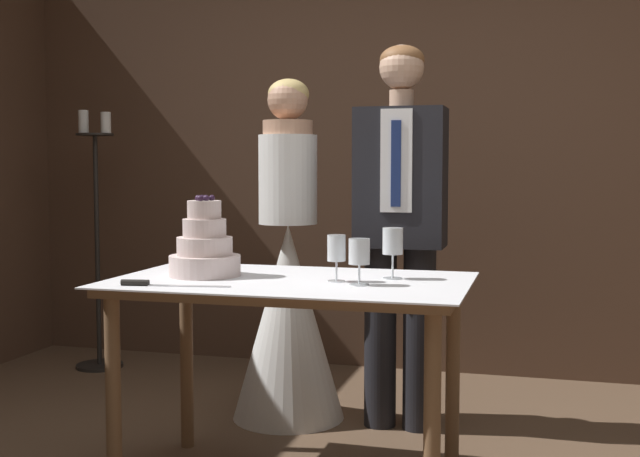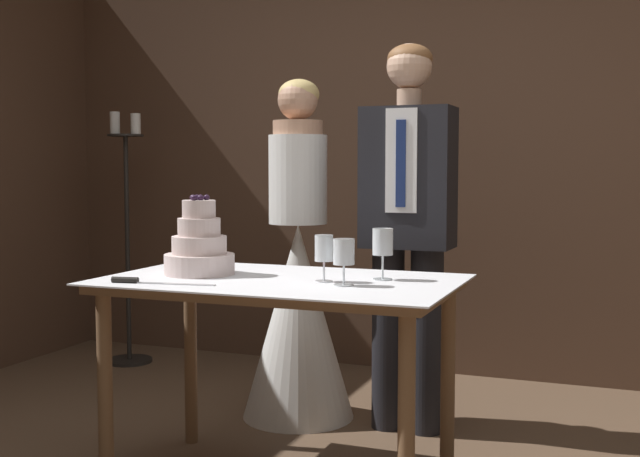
{
  "view_description": "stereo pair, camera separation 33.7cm",
  "coord_description": "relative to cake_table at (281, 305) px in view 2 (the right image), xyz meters",
  "views": [
    {
      "loc": [
        0.85,
        -2.57,
        1.21
      ],
      "look_at": [
        -0.04,
        0.67,
        0.96
      ],
      "focal_mm": 45.0,
      "sensor_mm": 36.0,
      "label": 1
    },
    {
      "loc": [
        1.17,
        -2.47,
        1.21
      ],
      "look_at": [
        -0.04,
        0.67,
        0.96
      ],
      "focal_mm": 45.0,
      "sensor_mm": 36.0,
      "label": 2
    }
  ],
  "objects": [
    {
      "name": "wine_glass_far",
      "position": [
        0.28,
        -0.08,
        0.21
      ],
      "size": [
        0.08,
        0.08,
        0.17
      ],
      "color": "silver",
      "rests_on": "cake_table"
    },
    {
      "name": "groom",
      "position": [
        0.27,
        0.82,
        0.29
      ],
      "size": [
        0.41,
        0.25,
        1.77
      ],
      "color": "black",
      "rests_on": "ground_plane"
    },
    {
      "name": "wall_back",
      "position": [
        0.04,
        1.96,
        0.58
      ],
      "size": [
        4.96,
        0.12,
        2.56
      ],
      "primitive_type": "cube",
      "color": "#513828",
      "rests_on": "ground_plane"
    },
    {
      "name": "bride",
      "position": [
        -0.27,
        0.82,
        -0.1
      ],
      "size": [
        0.54,
        0.54,
        1.64
      ],
      "color": "white",
      "rests_on": "ground_plane"
    },
    {
      "name": "tiered_cake",
      "position": [
        -0.35,
        0.0,
        0.2
      ],
      "size": [
        0.27,
        0.27,
        0.31
      ],
      "color": "beige",
      "rests_on": "cake_table"
    },
    {
      "name": "cake_table",
      "position": [
        0.0,
        0.0,
        0.0
      ],
      "size": [
        1.32,
        0.8,
        0.8
      ],
      "color": "brown",
      "rests_on": "ground_plane"
    },
    {
      "name": "wine_glass_middle",
      "position": [
        0.36,
        0.12,
        0.23
      ],
      "size": [
        0.08,
        0.08,
        0.19
      ],
      "color": "silver",
      "rests_on": "cake_table"
    },
    {
      "name": "wine_glass_near",
      "position": [
        0.18,
        -0.01,
        0.21
      ],
      "size": [
        0.07,
        0.07,
        0.17
      ],
      "color": "silver",
      "rests_on": "cake_table"
    },
    {
      "name": "cake_knife",
      "position": [
        -0.41,
        -0.29,
        0.11
      ],
      "size": [
        0.39,
        0.08,
        0.02
      ],
      "rotation": [
        0.0,
        0.0,
        0.16
      ],
      "color": "silver",
      "rests_on": "cake_table"
    },
    {
      "name": "candle_stand",
      "position": [
        -1.68,
        1.45,
        0.02
      ],
      "size": [
        0.28,
        0.28,
        1.56
      ],
      "color": "black",
      "rests_on": "ground_plane"
    }
  ]
}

